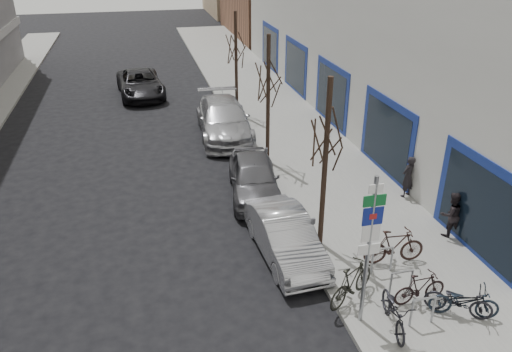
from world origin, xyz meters
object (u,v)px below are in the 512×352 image
parked_car_mid (254,177)px  parked_car_back (224,119)px  bike_mid_inner (352,282)px  pedestrian_near (408,177)px  bike_far_curb (459,298)px  tree_mid (268,70)px  pedestrian_far (451,214)px  bike_rack (401,281)px  bike_near_left (395,309)px  parked_car_front (285,236)px  highway_sign_pole (369,243)px  tree_near (328,125)px  bike_far_inner (394,246)px  meter_mid (266,160)px  meter_front (313,233)px  bike_mid_curb (465,299)px  meter_back (238,115)px  lane_car (140,84)px  bike_near_right (420,288)px  tree_far (236,40)px

parked_car_mid → parked_car_back: (0.00, 6.34, 0.10)m
bike_mid_inner → pedestrian_near: size_ratio=1.18×
bike_far_curb → pedestrian_near: pedestrian_near is taller
tree_mid → bike_far_curb: tree_mid is taller
parked_car_back → pedestrian_far: 12.05m
parked_car_mid → pedestrian_near: pedestrian_near is taller
bike_rack → bike_near_left: size_ratio=1.25×
parked_car_front → parked_car_back: bearing=86.6°
highway_sign_pole → bike_near_left: highway_sign_pole is taller
tree_near → pedestrian_near: size_ratio=3.46×
bike_far_inner → meter_mid: bearing=23.7°
meter_front → pedestrian_far: size_ratio=0.82×
bike_mid_curb → meter_back: bearing=34.5°
parked_car_mid → bike_near_left: bearing=-70.2°
bike_mid_curb → tree_near: bearing=54.5°
bike_far_curb → parked_car_back: (-3.49, 14.15, 0.19)m
bike_rack → lane_car: size_ratio=0.41×
bike_mid_inner → bike_far_inner: 2.27m
tree_near → bike_rack: bearing=-67.5°
bike_rack → bike_near_right: (0.38, -0.33, -0.05)m
tree_mid → parked_car_mid: 4.39m
tree_near → tree_far: (0.00, 13.00, 0.00)m
bike_mid_inner → pedestrian_far: size_ratio=1.21×
bike_near_left → lane_car: size_ratio=0.33×
meter_front → parked_car_front: meter_front is taller
meter_back → parked_car_front: bearing=-94.0°
bike_near_left → bike_mid_inner: 1.34m
bike_mid_inner → parked_car_front: 2.76m
bike_near_left → bike_mid_curb: bike_near_left is taller
bike_mid_inner → parked_car_front: (-1.07, 2.55, -0.02)m
tree_far → bike_near_left: bearing=-88.4°
tree_mid → pedestrian_far: size_ratio=3.55×
bike_near_right → lane_car: 22.31m
bike_mid_inner → bike_far_inner: size_ratio=1.00×
tree_near → parked_car_front: (-1.20, -0.16, -3.41)m
bike_far_curb → parked_car_back: bearing=47.9°
meter_front → bike_far_inner: meter_front is taller
bike_far_curb → pedestrian_far: (1.91, 3.38, 0.26)m
meter_front → pedestrian_far: (4.65, 0.01, 0.01)m
tree_far → bike_mid_inner: size_ratio=2.94×
meter_back → parked_car_back: parked_car_back is taller
tree_near → parked_car_mid: bearing=107.0°
bike_mid_curb → parked_car_back: (-3.59, 14.23, 0.18)m
parked_car_back → bike_near_left: bearing=-80.1°
parked_car_mid → pedestrian_near: (5.40, -1.67, 0.19)m
tree_far → meter_mid: 8.62m
bike_rack → bike_near_right: bearing=-40.9°
bike_mid_inner → parked_car_mid: 6.73m
lane_car → pedestrian_far: 20.73m
bike_rack → pedestrian_near: size_ratio=1.42×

